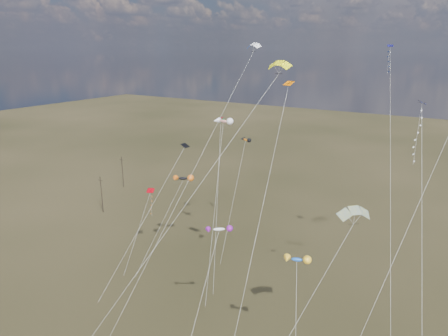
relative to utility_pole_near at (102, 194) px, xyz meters
The scene contains 16 objects.
utility_pole_near is the anchor object (origin of this frame).
utility_pole_far 16.12m from the utility_pole_near, 119.74° to the left, with size 1.40×0.20×8.00m.
diamond_navy_tall 59.73m from the utility_pole_near, ahead, with size 8.19×22.04×34.38m.
diamond_black_mid 35.22m from the utility_pole_near, 25.77° to the right, with size 8.14×11.58×21.38m.
diamond_red_low 25.13m from the utility_pole_near, 22.91° to the right, with size 1.40×7.66×12.32m.
diamond_navy_right 64.63m from the utility_pole_near, 11.06° to the right, with size 5.82×15.08×29.02m.
diamond_orange_center 54.77m from the utility_pole_near, 22.55° to the right, with size 3.11×20.72×30.54m.
parafoil_yellow 55.19m from the utility_pole_near, 16.17° to the right, with size 16.30×20.78×33.02m.
parafoil_blue_white 48.37m from the utility_pole_near, ahead, with size 7.64×25.11×34.94m.
parafoil_striped 60.76m from the utility_pole_near, 17.57° to the right, with size 8.08×10.03×19.92m.
parafoil_tricolor 34.29m from the utility_pole_near, ahead, with size 8.99×15.72×23.14m.
novelty_black_orange 28.08m from the utility_pole_near, 11.31° to the right, with size 3.53×11.49×14.17m.
novelty_orange_black 34.63m from the utility_pole_near, 12.44° to the left, with size 3.75×13.43×18.74m.
novelty_white_purple 48.15m from the utility_pole_near, 25.51° to the right, with size 3.22×13.20×15.11m.
novelty_redwhite_stripe 37.45m from the utility_pole_near, ahead, with size 6.97×14.10×23.81m.
novelty_blue_yellow 56.63m from the utility_pole_near, 21.82° to the right, with size 5.25×9.65×14.53m.
Camera 1 is at (25.92, -24.09, 33.89)m, focal length 32.00 mm.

